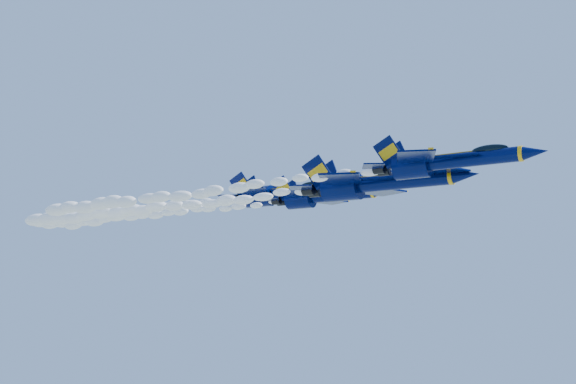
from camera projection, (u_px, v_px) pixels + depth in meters
The scene contains 8 objects.
jet_lead at pixel (445, 161), 56.12m from camera, with size 15.05×12.35×5.59m.
smoke_trail_jet_lead at pixel (186, 194), 71.20m from camera, with size 46.10×1.80×1.62m, color white.
jet_second at pixel (375, 183), 65.31m from camera, with size 18.60×15.25×6.91m.
smoke_trail_jet_second at pixel (150, 209), 81.16m from camera, with size 46.10×2.22×2.00m, color white.
jet_third at pixel (323, 196), 80.57m from camera, with size 16.28×13.36×6.05m.
smoke_trail_jet_third at pixel (146, 215), 95.92m from camera, with size 46.10×1.94×1.75m, color white.
jet_fourth at pixel (282, 194), 91.44m from camera, with size 19.57×16.05×7.27m.
smoke_trail_jet_fourth at pixel (123, 212), 107.50m from camera, with size 46.10×2.34×2.10m, color white.
Camera 1 is at (35.82, -65.17, 140.14)m, focal length 40.00 mm.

